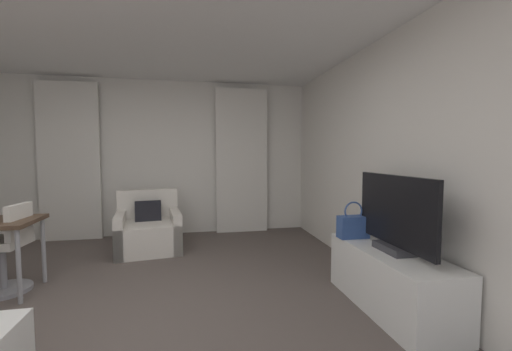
{
  "coord_description": "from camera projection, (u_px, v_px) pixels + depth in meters",
  "views": [
    {
      "loc": [
        0.51,
        -2.61,
        1.38
      ],
      "look_at": [
        1.31,
        1.31,
        1.1
      ],
      "focal_mm": 22.35,
      "sensor_mm": 36.0,
      "label": 1
    }
  ],
  "objects": [
    {
      "name": "ground_plane",
      "position": [
        128.0,
        326.0,
        2.54
      ],
      "size": [
        12.0,
        12.0,
        0.0
      ],
      "primitive_type": "plane",
      "color": "#564C47"
    },
    {
      "name": "wall_window",
      "position": [
        161.0,
        158.0,
        5.41
      ],
      "size": [
        5.12,
        0.06,
        2.6
      ],
      "color": "silver",
      "rests_on": "ground"
    },
    {
      "name": "wall_right",
      "position": [
        413.0,
        162.0,
        2.95
      ],
      "size": [
        0.06,
        6.12,
        2.6
      ],
      "color": "silver",
      "rests_on": "ground"
    },
    {
      "name": "curtain_left_panel",
      "position": [
        70.0,
        162.0,
        5.02
      ],
      "size": [
        0.9,
        0.06,
        2.5
      ],
      "color": "silver",
      "rests_on": "ground"
    },
    {
      "name": "curtain_right_panel",
      "position": [
        242.0,
        161.0,
        5.56
      ],
      "size": [
        0.9,
        0.06,
        2.5
      ],
      "color": "silver",
      "rests_on": "ground"
    },
    {
      "name": "armchair",
      "position": [
        149.0,
        231.0,
        4.54
      ],
      "size": [
        0.96,
        0.95,
        0.84
      ],
      "color": "silver",
      "rests_on": "ground"
    },
    {
      "name": "desk_chair",
      "position": [
        7.0,
        253.0,
        3.15
      ],
      "size": [
        0.48,
        0.48,
        0.88
      ],
      "color": "gray",
      "rests_on": "ground"
    },
    {
      "name": "tv_console",
      "position": [
        390.0,
        280.0,
        2.81
      ],
      "size": [
        0.51,
        1.32,
        0.53
      ],
      "color": "white",
      "rests_on": "ground"
    },
    {
      "name": "tv_flatscreen",
      "position": [
        395.0,
        216.0,
        2.73
      ],
      "size": [
        0.2,
        1.01,
        0.66
      ],
      "color": "#333338",
      "rests_on": "tv_console"
    },
    {
      "name": "handbag_primary",
      "position": [
        353.0,
        226.0,
        3.2
      ],
      "size": [
        0.3,
        0.14,
        0.37
      ],
      "color": "#335193",
      "rests_on": "tv_console"
    }
  ]
}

